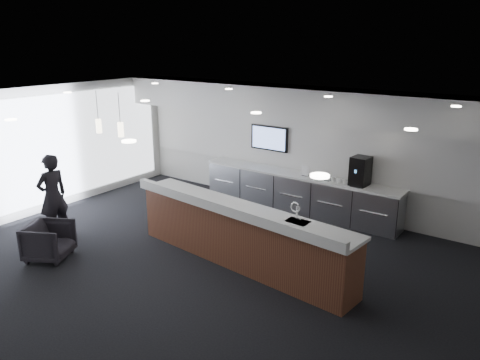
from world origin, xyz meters
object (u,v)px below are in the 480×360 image
Objects in this scene: coffee_machine at (360,171)px; lounge_guest at (53,196)px; service_counter at (240,235)px; armchair at (49,241)px.

coffee_machine is 0.36× the size of lounge_guest.
service_counter is at bearing -104.83° from coffee_machine.
coffee_machine is 0.82× the size of armchair.
service_counter is at bearing -85.71° from armchair.
coffee_machine is 6.58m from lounge_guest.
coffee_machine is 6.54m from armchair.
service_counter reaches higher than armchair.
lounge_guest is (-3.92, -1.24, 0.32)m from service_counter.
lounge_guest reaches higher than service_counter.
coffee_machine reaches higher than service_counter.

